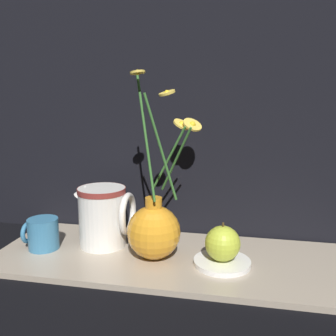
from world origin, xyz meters
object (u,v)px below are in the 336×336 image
(vase_with_flowers, at_px, (154,228))
(ceramic_pitcher, at_px, (104,214))
(yellow_mug, at_px, (42,234))
(orange_fruit, at_px, (223,243))

(vase_with_flowers, distance_m, ceramic_pitcher, 0.13)
(yellow_mug, bearing_deg, ceramic_pitcher, 19.87)
(vase_with_flowers, height_order, orange_fruit, vase_with_flowers)
(vase_with_flowers, relative_size, yellow_mug, 4.96)
(yellow_mug, distance_m, orange_fruit, 0.40)
(ceramic_pitcher, bearing_deg, yellow_mug, -160.13)
(vase_with_flowers, bearing_deg, yellow_mug, -179.14)
(vase_with_flowers, xyz_separation_m, ceramic_pitcher, (-0.13, 0.04, 0.01))
(yellow_mug, distance_m, ceramic_pitcher, 0.14)
(vase_with_flowers, height_order, ceramic_pitcher, vase_with_flowers)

